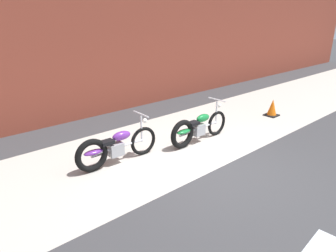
{
  "coord_description": "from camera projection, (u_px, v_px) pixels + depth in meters",
  "views": [
    {
      "loc": [
        -4.55,
        -3.61,
        3.1
      ],
      "look_at": [
        -0.35,
        1.17,
        0.75
      ],
      "focal_mm": 32.21,
      "sensor_mm": 36.0,
      "label": 1
    }
  ],
  "objects": [
    {
      "name": "motorcycle_green",
      "position": [
        196.0,
        128.0,
        7.64
      ],
      "size": [
        2.01,
        0.58,
        1.03
      ],
      "rotation": [
        0.0,
        0.0,
        0.01
      ],
      "color": "black",
      "rests_on": "ground"
    },
    {
      "name": "motorcycle_purple",
      "position": [
        113.0,
        148.0,
        6.52
      ],
      "size": [
        2.01,
        0.58,
        1.03
      ],
      "rotation": [
        0.0,
        0.0,
        -0.04
      ],
      "color": "black",
      "rests_on": "ground"
    },
    {
      "name": "brick_building_wall",
      "position": [
        88.0,
        10.0,
        8.97
      ],
      "size": [
        36.0,
        0.5,
        6.48
      ],
      "primitive_type": "cube",
      "color": "brown",
      "rests_on": "ground"
    },
    {
      "name": "traffic_cone",
      "position": [
        272.0,
        108.0,
        9.77
      ],
      "size": [
        0.4,
        0.4,
        0.55
      ],
      "color": "orange",
      "rests_on": "ground"
    },
    {
      "name": "sidewalk_slab",
      "position": [
        163.0,
        144.0,
        7.67
      ],
      "size": [
        36.0,
        3.5,
        0.01
      ],
      "primitive_type": "cube",
      "color": "#B2ADA3",
      "rests_on": "ground"
    },
    {
      "name": "ground_plane",
      "position": [
        216.0,
        169.0,
        6.43
      ],
      "size": [
        80.0,
        80.0,
        0.0
      ],
      "primitive_type": "plane",
      "color": "#38383A"
    }
  ]
}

